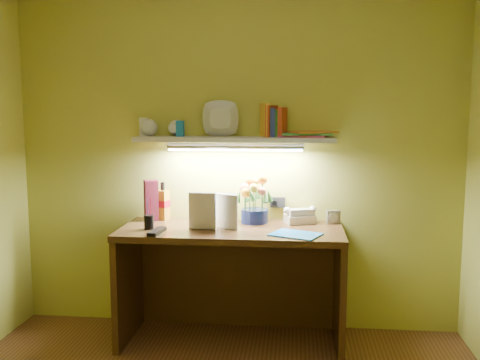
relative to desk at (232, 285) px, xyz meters
name	(u,v)px	position (x,y,z in m)	size (l,w,h in m)	color
desk	(232,285)	(0.00, 0.00, 0.00)	(1.40, 0.60, 0.75)	#381F0F
flower_bouquet	(255,199)	(0.13, 0.18, 0.53)	(0.20, 0.20, 0.31)	#0B133A
telephone	(300,215)	(0.43, 0.20, 0.43)	(0.18, 0.14, 0.11)	beige
desk_clock	(333,217)	(0.65, 0.21, 0.42)	(0.09, 0.04, 0.09)	#A9A9AD
whisky_bottle	(163,201)	(-0.49, 0.21, 0.50)	(0.07, 0.07, 0.26)	#C6861E
whisky_box	(151,200)	(-0.57, 0.19, 0.51)	(0.09, 0.09, 0.27)	#50111D
pen_cup	(149,217)	(-0.51, -0.08, 0.45)	(0.06, 0.06, 0.15)	black
art_card	(222,207)	(-0.09, 0.19, 0.47)	(0.19, 0.04, 0.19)	white
tv_remote	(157,231)	(-0.43, -0.19, 0.39)	(0.06, 0.20, 0.02)	black
blue_folder	(296,234)	(0.40, -0.15, 0.38)	(0.28, 0.20, 0.01)	#1E7FD5
desk_book_a	(189,210)	(-0.26, -0.04, 0.49)	(0.17, 0.02, 0.23)	beige
desk_book_b	(216,210)	(-0.10, 0.01, 0.49)	(0.16, 0.02, 0.22)	silver
wall_shelf	(236,134)	(0.01, 0.18, 0.96)	(1.32, 0.30, 0.25)	silver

